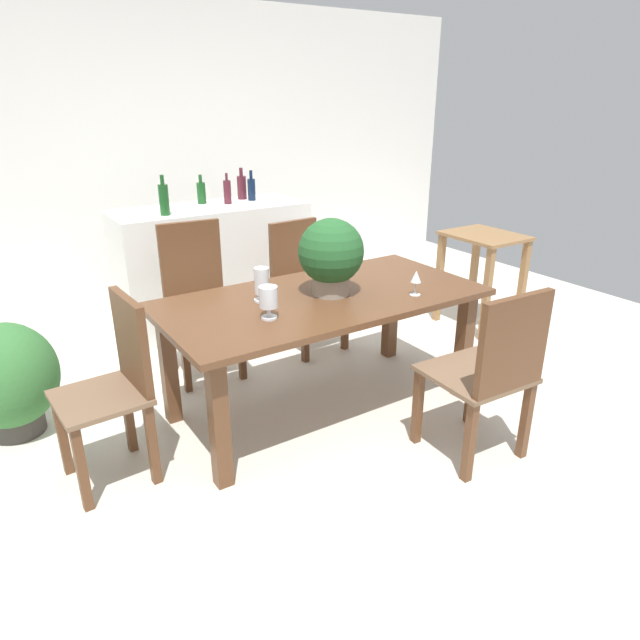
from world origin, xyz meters
TOP-DOWN VIEW (x-y plane):
  - ground_plane at (0.00, 0.00)m, footprint 7.04×7.04m
  - back_wall at (0.00, 2.60)m, footprint 6.40×0.10m
  - dining_table at (0.00, 0.05)m, footprint 1.89×0.94m
  - chair_near_right at (0.42, -0.87)m, footprint 0.50×0.49m
  - chair_head_end at (-1.20, 0.05)m, footprint 0.44×0.44m
  - chair_far_right at (0.42, 0.96)m, footprint 0.47×0.49m
  - chair_far_left at (-0.41, 0.97)m, footprint 0.49×0.48m
  - flower_centerpiece at (0.06, 0.05)m, footprint 0.38×0.38m
  - crystal_vase_left at (-0.43, -0.10)m, footprint 0.10×0.10m
  - crystal_vase_center_near at (-0.33, 0.16)m, footprint 0.10×0.10m
  - wine_glass at (0.46, -0.24)m, footprint 0.06×0.06m
  - kitchen_counter at (0.04, 1.77)m, footprint 1.56×0.61m
  - wine_bottle_dark at (0.45, 1.83)m, footprint 0.06×0.06m
  - wine_bottle_tall at (0.22, 1.79)m, footprint 0.06×0.06m
  - wine_bottle_green at (0.04, 1.92)m, footprint 0.07×0.07m
  - wine_bottle_amber at (-0.37, 1.62)m, footprint 0.07×0.07m
  - wine_bottle_clear at (0.41, 1.94)m, footprint 0.08×0.08m
  - side_table at (1.85, 0.47)m, footprint 0.50×0.60m
  - potted_plant_floor at (-1.64, 0.77)m, footprint 0.55×0.55m

SIDE VIEW (x-z plane):
  - ground_plane at x=0.00m, z-range 0.00..0.00m
  - potted_plant_floor at x=-1.64m, z-range 0.01..0.68m
  - kitchen_counter at x=0.04m, z-range 0.00..0.98m
  - chair_head_end at x=-1.20m, z-range 0.05..1.00m
  - chair_far_right at x=0.42m, z-range 0.06..1.01m
  - chair_near_right at x=0.42m, z-range 0.06..1.02m
  - chair_far_left at x=-0.41m, z-range 0.05..1.09m
  - side_table at x=1.85m, z-range 0.18..0.96m
  - dining_table at x=0.00m, z-range 0.27..1.01m
  - wine_glass at x=0.46m, z-range 0.77..0.92m
  - crystal_vase_center_near at x=-0.33m, z-range 0.75..0.94m
  - crystal_vase_left at x=-0.43m, z-range 0.76..0.94m
  - flower_centerpiece at x=0.06m, z-range 0.75..1.20m
  - wine_bottle_green at x=0.04m, z-range 0.96..1.19m
  - wine_bottle_dark at x=0.45m, z-range 0.96..1.21m
  - wine_bottle_tall at x=0.22m, z-range 0.96..1.21m
  - wine_bottle_clear at x=0.41m, z-range 0.96..1.22m
  - wine_bottle_amber at x=-0.37m, z-range 0.96..1.25m
  - back_wall at x=0.00m, z-range 0.00..2.60m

